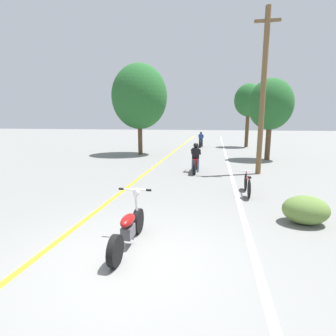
% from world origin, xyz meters
% --- Properties ---
extents(ground_plane, '(120.00, 120.00, 0.00)m').
position_xyz_m(ground_plane, '(0.00, 0.00, 0.00)').
color(ground_plane, slate).
extents(lane_stripe_center, '(0.14, 48.00, 0.01)m').
position_xyz_m(lane_stripe_center, '(-1.70, 12.42, 0.00)').
color(lane_stripe_center, yellow).
rests_on(lane_stripe_center, ground).
extents(lane_stripe_edge, '(0.14, 48.00, 0.01)m').
position_xyz_m(lane_stripe_edge, '(2.32, 12.42, 0.00)').
color(lane_stripe_edge, white).
rests_on(lane_stripe_edge, ground).
extents(utility_pole, '(1.10, 0.24, 7.32)m').
position_xyz_m(utility_pole, '(3.58, 8.47, 3.75)').
color(utility_pole, brown).
rests_on(utility_pole, ground).
extents(roadside_tree_right_near, '(2.71, 2.44, 5.02)m').
position_xyz_m(roadside_tree_right_near, '(4.83, 13.15, 3.44)').
color(roadside_tree_right_near, '#513A23').
rests_on(roadside_tree_right_near, ground).
extents(roadside_tree_right_far, '(2.54, 2.29, 5.73)m').
position_xyz_m(roadside_tree_right_far, '(4.39, 21.02, 4.22)').
color(roadside_tree_right_far, '#513A23').
rests_on(roadside_tree_right_far, ground).
extents(roadside_tree_left, '(3.97, 3.57, 6.42)m').
position_xyz_m(roadside_tree_left, '(-3.89, 14.29, 4.13)').
color(roadside_tree_left, '#513A23').
rests_on(roadside_tree_left, ground).
extents(roadside_bush, '(1.10, 0.88, 0.70)m').
position_xyz_m(roadside_bush, '(3.78, 2.37, 0.35)').
color(roadside_bush, '#5B7A38').
rests_on(roadside_bush, ground).
extents(motorcycle_foreground, '(0.72, 1.96, 1.09)m').
position_xyz_m(motorcycle_foreground, '(-0.14, 0.46, 0.39)').
color(motorcycle_foreground, black).
rests_on(motorcycle_foreground, ground).
extents(motorcycle_rider_lead, '(0.50, 2.03, 1.43)m').
position_xyz_m(motorcycle_rider_lead, '(0.61, 8.42, 0.54)').
color(motorcycle_rider_lead, black).
rests_on(motorcycle_rider_lead, ground).
extents(motorcycle_rider_far, '(0.50, 2.17, 1.41)m').
position_xyz_m(motorcycle_rider_far, '(0.22, 20.35, 0.53)').
color(motorcycle_rider_far, black).
rests_on(motorcycle_rider_far, ground).
extents(bicycle_parked, '(0.44, 1.63, 0.73)m').
position_xyz_m(bicycle_parked, '(2.66, 4.79, 0.34)').
color(bicycle_parked, black).
rests_on(bicycle_parked, ground).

